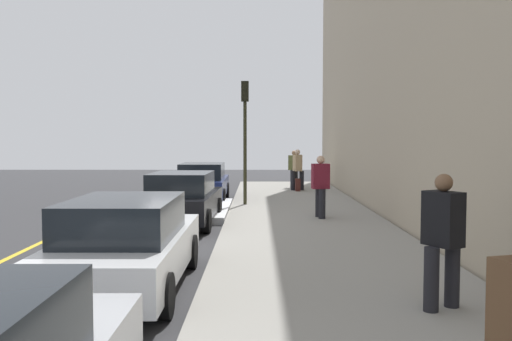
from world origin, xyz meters
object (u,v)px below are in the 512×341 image
at_px(parked_car_white, 126,244).
at_px(traffic_light_pole, 245,121).
at_px(pedestrian_olive_coat, 294,168).
at_px(rolling_suitcase, 298,185).
at_px(parked_car_navy, 203,182).
at_px(pedestrian_black_coat, 443,237).
at_px(parked_car_black, 182,199).
at_px(pedestrian_burgundy_coat, 320,185).
at_px(pedestrian_tan_coat, 297,168).

distance_m(parked_car_white, traffic_light_pole, 10.87).
relative_size(pedestrian_olive_coat, rolling_suitcase, 1.94).
height_order(parked_car_navy, pedestrian_black_coat, pedestrian_black_coat).
bearing_deg(traffic_light_pole, parked_car_navy, 39.38).
distance_m(pedestrian_olive_coat, rolling_suitcase, 1.95).
distance_m(parked_car_white, parked_car_black, 6.71).
bearing_deg(pedestrian_burgundy_coat, parked_car_white, 151.19).
xyz_separation_m(pedestrian_tan_coat, pedestrian_olive_coat, (1.40, 0.06, -0.04)).
xyz_separation_m(pedestrian_black_coat, traffic_light_pole, (11.90, 2.93, 1.94)).
xyz_separation_m(pedestrian_black_coat, rolling_suitcase, (16.81, 0.71, -0.70)).
bearing_deg(parked_car_navy, rolling_suitcase, -54.11).
relative_size(parked_car_white, rolling_suitcase, 5.21).
bearing_deg(parked_car_black, parked_car_navy, 0.13).
bearing_deg(parked_car_white, pedestrian_tan_coat, -13.85).
distance_m(parked_car_navy, pedestrian_tan_coat, 5.12).
distance_m(pedestrian_black_coat, traffic_light_pole, 12.40).
distance_m(parked_car_white, rolling_suitcase, 15.89).
height_order(pedestrian_burgundy_coat, rolling_suitcase, pedestrian_burgundy_coat).
bearing_deg(parked_car_white, parked_car_black, 0.17).
bearing_deg(pedestrian_tan_coat, parked_car_white, 166.15).
bearing_deg(parked_car_white, traffic_light_pole, -9.04).
distance_m(parked_car_navy, pedestrian_black_coat, 14.72).
bearing_deg(parked_car_black, pedestrian_black_coat, -150.35).
relative_size(pedestrian_tan_coat, pedestrian_olive_coat, 1.04).
distance_m(parked_car_black, pedestrian_olive_coat, 11.21).
bearing_deg(pedestrian_burgundy_coat, parked_car_navy, 36.39).
bearing_deg(parked_car_navy, traffic_light_pole, -140.62).
bearing_deg(pedestrian_tan_coat, rolling_suitcase, 178.37).
bearing_deg(parked_car_black, rolling_suitcase, -24.21).
bearing_deg(rolling_suitcase, traffic_light_pole, 155.68).
xyz_separation_m(parked_car_navy, traffic_light_pole, (-2.07, -1.70, 2.31)).
bearing_deg(pedestrian_tan_coat, parked_car_navy, 129.68).
bearing_deg(parked_car_black, pedestrian_tan_coat, -23.27).
bearing_deg(parked_car_white, parked_car_navy, 0.15).
height_order(parked_car_black, pedestrian_burgundy_coat, pedestrian_burgundy_coat).
xyz_separation_m(parked_car_white, pedestrian_tan_coat, (15.82, -3.90, 0.37)).
relative_size(pedestrian_black_coat, pedestrian_tan_coat, 1.00).
bearing_deg(traffic_light_pole, parked_car_black, 155.93).
relative_size(pedestrian_olive_coat, traffic_light_pole, 0.41).
bearing_deg(parked_car_navy, parked_car_black, -179.87).
bearing_deg(parked_car_white, pedestrian_black_coat, -107.05).
xyz_separation_m(parked_car_black, pedestrian_burgundy_coat, (0.46, -3.96, 0.36)).
xyz_separation_m(pedestrian_black_coat, pedestrian_olive_coat, (18.64, 0.76, -0.04)).
bearing_deg(pedestrian_black_coat, parked_car_navy, 18.34).
bearing_deg(pedestrian_olive_coat, parked_car_navy, 140.30).
height_order(parked_car_white, pedestrian_burgundy_coat, pedestrian_burgundy_coat).
relative_size(parked_car_black, pedestrian_black_coat, 2.36).
relative_size(parked_car_black, pedestrian_olive_coat, 2.47).
distance_m(parked_car_white, pedestrian_black_coat, 4.82).
bearing_deg(pedestrian_tan_coat, pedestrian_olive_coat, 2.38).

